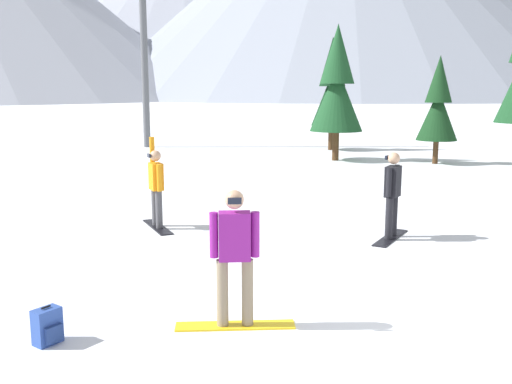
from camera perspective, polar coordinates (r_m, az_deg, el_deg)
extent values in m
plane|color=white|center=(8.14, 14.17, -12.03)|extent=(800.00, 800.00, 0.00)
cube|color=yellow|center=(7.67, -2.06, -13.03)|extent=(1.55, 0.35, 0.02)
cylinder|color=gray|center=(7.51, -0.85, -9.86)|extent=(0.15, 0.15, 0.87)
cylinder|color=gray|center=(7.50, -3.33, -9.90)|extent=(0.15, 0.15, 0.87)
cube|color=#8C1E8C|center=(7.28, -2.12, -4.37)|extent=(0.41, 0.26, 0.62)
cylinder|color=#8C1E8C|center=(7.29, -0.07, -4.20)|extent=(0.11, 0.11, 0.58)
cylinder|color=#8C1E8C|center=(7.28, -4.18, -4.25)|extent=(0.11, 0.11, 0.58)
sphere|color=tan|center=(7.18, -2.15, -0.75)|extent=(0.24, 0.24, 0.24)
cube|color=black|center=(7.04, -2.13, -0.89)|extent=(0.17, 0.05, 0.08)
cube|color=black|center=(12.22, 13.13, -4.42)|extent=(1.14, 1.43, 0.02)
cylinder|color=black|center=(11.97, 12.99, -2.57)|extent=(0.15, 0.15, 0.85)
cylinder|color=black|center=(12.27, 13.43, -2.27)|extent=(0.15, 0.15, 0.85)
cube|color=black|center=(11.98, 13.35, 1.02)|extent=(0.43, 0.46, 0.62)
cylinder|color=black|center=(11.73, 12.99, 0.95)|extent=(0.11, 0.11, 0.58)
cylinder|color=black|center=(12.22, 13.71, 1.28)|extent=(0.11, 0.11, 0.58)
sphere|color=tan|center=(11.92, 13.44, 3.26)|extent=(0.24, 0.24, 0.24)
cube|color=black|center=(11.96, 12.80, 3.35)|extent=(0.13, 0.16, 0.08)
cube|color=black|center=(13.00, -9.69, -3.41)|extent=(0.77, 1.56, 0.02)
cylinder|color=#4C4C51|center=(12.76, -9.55, -1.71)|extent=(0.15, 0.15, 0.83)
cylinder|color=#4C4C51|center=(13.06, -9.93, -1.45)|extent=(0.15, 0.15, 0.83)
cube|color=orange|center=(12.79, -9.84, 1.52)|extent=(0.36, 0.46, 0.59)
cylinder|color=orange|center=(12.54, -9.53, 1.38)|extent=(0.11, 0.11, 0.58)
cylinder|color=orange|center=(12.97, -10.21, 4.05)|extent=(0.11, 0.11, 0.60)
sphere|color=tan|center=(12.73, -9.90, 3.54)|extent=(0.24, 0.24, 0.24)
cube|color=black|center=(12.69, -10.51, 3.55)|extent=(0.09, 0.17, 0.08)
cube|color=gray|center=(11.63, -2.91, -3.84)|extent=(0.36, 0.27, 0.44)
cube|color=slate|center=(11.53, -2.72, -4.30)|extent=(0.23, 0.11, 0.20)
cylinder|color=black|center=(11.58, -2.92, -2.68)|extent=(0.12, 0.05, 0.02)
cube|color=#2D4C9E|center=(7.55, -19.91, -12.33)|extent=(0.36, 0.37, 0.44)
cube|color=navy|center=(7.48, -19.31, -13.07)|extent=(0.20, 0.21, 0.20)
cylinder|color=black|center=(7.47, -20.02, -10.62)|extent=(0.10, 0.10, 0.02)
cylinder|color=#472D19|center=(24.76, 17.29, 3.79)|extent=(0.22, 0.22, 0.96)
cone|color=#143819|center=(24.65, 17.47, 7.27)|extent=(1.63, 1.63, 2.05)
cone|color=#143819|center=(24.63, 17.65, 10.60)|extent=(1.06, 1.06, 1.88)
cylinder|color=#472D19|center=(29.27, 7.41, 5.34)|extent=(0.28, 0.28, 1.22)
cone|color=black|center=(29.17, 7.49, 9.08)|extent=(1.99, 1.99, 2.60)
cone|color=black|center=(29.20, 7.58, 12.64)|extent=(1.29, 1.29, 2.38)
cylinder|color=#472D19|center=(24.98, 7.85, 4.55)|extent=(0.29, 0.29, 1.25)
cone|color=#194723|center=(24.86, 7.96, 9.05)|extent=(2.22, 2.22, 2.67)
cone|color=#194723|center=(24.90, 8.07, 13.35)|extent=(1.45, 1.45, 2.45)
cylinder|color=#595B60|center=(31.02, -11.03, 15.25)|extent=(0.36, 0.36, 11.76)
cone|color=#9EA3B2|center=(255.26, -6.91, 17.78)|extent=(178.31, 178.31, 74.30)
cone|color=#B2B7C6|center=(288.91, 18.44, 13.67)|extent=(128.04, 128.04, 46.46)
cone|color=white|center=(290.21, 18.60, 16.41)|extent=(57.62, 57.62, 18.58)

